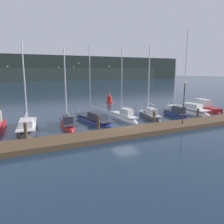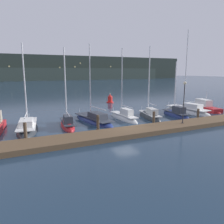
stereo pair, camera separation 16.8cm
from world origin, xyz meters
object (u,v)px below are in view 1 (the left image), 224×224
at_px(sailboat_berth_3, 27,129).
at_px(dock_lamppost, 184,96).
at_px(sailboat_berth_4, 68,125).
at_px(motorboat_berth_10, 205,108).
at_px(sailboat_berth_6, 124,118).
at_px(sailboat_berth_5, 94,120).
at_px(sailboat_berth_8, 176,115).
at_px(sailboat_berth_9, 187,111).
at_px(channel_buoy, 109,99).
at_px(sailboat_berth_7, 149,117).

height_order(sailboat_berth_3, dock_lamppost, sailboat_berth_3).
height_order(sailboat_berth_4, motorboat_berth_10, sailboat_berth_4).
bearing_deg(dock_lamppost, sailboat_berth_6, 121.50).
xyz_separation_m(sailboat_berth_3, sailboat_berth_6, (11.35, 0.21, 0.05)).
relative_size(sailboat_berth_4, sailboat_berth_5, 0.95).
bearing_deg(sailboat_berth_3, sailboat_berth_4, -5.57).
bearing_deg(dock_lamppost, sailboat_berth_3, 158.43).
height_order(sailboat_berth_8, sailboat_berth_9, sailboat_berth_9).
distance_m(sailboat_berth_8, sailboat_berth_9, 3.41).
height_order(sailboat_berth_3, channel_buoy, sailboat_berth_3).
relative_size(sailboat_berth_3, sailboat_berth_9, 0.76).
bearing_deg(sailboat_berth_3, motorboat_berth_10, 1.16).
distance_m(sailboat_berth_9, channel_buoy, 15.20).
xyz_separation_m(sailboat_berth_8, channel_buoy, (-2.75, 15.20, 0.52)).
distance_m(sailboat_berth_5, dock_lamppost, 10.67).
relative_size(sailboat_berth_4, sailboat_berth_8, 1.16).
bearing_deg(sailboat_berth_3, sailboat_berth_9, 0.48).
height_order(sailboat_berth_4, channel_buoy, sailboat_berth_4).
height_order(sailboat_berth_6, channel_buoy, sailboat_berth_6).
relative_size(sailboat_berth_5, sailboat_berth_9, 0.78).
distance_m(sailboat_berth_7, sailboat_berth_9, 7.06).
bearing_deg(sailboat_berth_5, sailboat_berth_7, -9.29).
distance_m(sailboat_berth_6, sailboat_berth_8, 7.38).
bearing_deg(sailboat_berth_4, motorboat_berth_10, 2.42).
xyz_separation_m(sailboat_berth_4, dock_lamppost, (11.09, -5.59, 3.24)).
height_order(sailboat_berth_7, motorboat_berth_10, sailboat_berth_7).
bearing_deg(channel_buoy, dock_lamppost, -92.06).
xyz_separation_m(sailboat_berth_4, sailboat_berth_8, (14.57, -0.63, -0.00)).
distance_m(sailboat_berth_3, sailboat_berth_5, 7.57).
distance_m(sailboat_berth_8, motorboat_berth_10, 7.35).
xyz_separation_m(sailboat_berth_3, motorboat_berth_10, (25.81, 0.52, 0.16)).
xyz_separation_m(sailboat_berth_7, sailboat_berth_9, (7.03, 0.63, 0.01)).
bearing_deg(sailboat_berth_3, sailboat_berth_6, 1.05).
bearing_deg(sailboat_berth_3, dock_lamppost, -21.57).
xyz_separation_m(sailboat_berth_6, motorboat_berth_10, (14.45, 0.32, 0.11)).
bearing_deg(sailboat_berth_8, sailboat_berth_7, 171.33).
height_order(sailboat_berth_5, sailboat_berth_6, sailboat_berth_5).
height_order(sailboat_berth_4, sailboat_berth_5, sailboat_berth_5).
relative_size(sailboat_berth_7, sailboat_berth_9, 0.79).
bearing_deg(sailboat_berth_5, motorboat_berth_10, -0.68).
height_order(sailboat_berth_5, motorboat_berth_10, sailboat_berth_5).
bearing_deg(dock_lamppost, channel_buoy, 87.94).
bearing_deg(channel_buoy, sailboat_berth_5, -121.86).
distance_m(motorboat_berth_10, channel_buoy, 16.88).
distance_m(sailboat_berth_5, sailboat_berth_6, 3.86).
bearing_deg(motorboat_berth_10, sailboat_berth_5, 179.32).
xyz_separation_m(sailboat_berth_5, channel_buoy, (8.35, 13.43, 0.53)).
xyz_separation_m(sailboat_berth_6, sailboat_berth_8, (7.27, -1.24, -0.02)).
bearing_deg(sailboat_berth_7, motorboat_berth_10, 5.01).
relative_size(sailboat_berth_9, motorboat_berth_10, 1.96).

